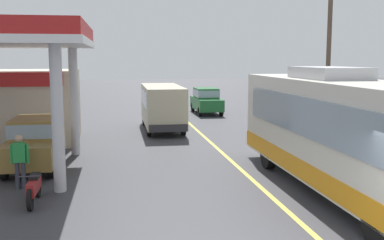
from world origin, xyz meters
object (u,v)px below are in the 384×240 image
Objects in this scene: car_at_pump at (35,140)px; pedestrian_near_pump at (20,158)px; motorcycle_parked_forecourt at (34,188)px; car_trailing_behind_bus at (206,99)px; coach_bus_main at (342,136)px; minibus_opposing_lane at (162,103)px; pedestrian_by_shop at (45,146)px.

car_at_pump reaches higher than pedestrian_near_pump.
pedestrian_near_pump reaches higher than motorcycle_parked_forecourt.
car_trailing_behind_bus is (8.61, 19.64, 0.57)m from motorcycle_parked_forecourt.
motorcycle_parked_forecourt is (-8.74, 0.43, -1.28)m from coach_bus_main.
coach_bus_main is 6.13× the size of motorcycle_parked_forecourt.
pedestrian_near_pump is (-9.41, 2.02, -0.79)m from coach_bus_main.
pedestrian_near_pump is (-5.42, -10.92, -0.54)m from minibus_opposing_lane.
car_at_pump is 2.53× the size of pedestrian_near_pump.
minibus_opposing_lane is 12.21m from pedestrian_near_pump.
car_at_pump is at bearing 98.68° from motorcycle_parked_forecourt.
car_at_pump is 1.00× the size of car_trailing_behind_bus.
pedestrian_by_shop is (-8.96, 3.93, -0.79)m from coach_bus_main.
coach_bus_main is 13.55m from minibus_opposing_lane.
motorcycle_parked_forecourt is 1.08× the size of pedestrian_by_shop.
car_at_pump and car_trailing_behind_bus have the same top height.
car_trailing_behind_bus is at bearing 66.33° from motorcycle_parked_forecourt.
coach_bus_main is at bearing -26.95° from car_at_pump.
pedestrian_near_pump is at bearing 167.88° from coach_bus_main.
pedestrian_by_shop is (0.45, 1.91, 0.00)m from pedestrian_near_pump.
coach_bus_main is 6.65× the size of pedestrian_by_shop.
car_trailing_behind_bus reaches higher than pedestrian_near_pump.
pedestrian_near_pump is at bearing -89.99° from car_at_pump.
car_trailing_behind_bus is (8.83, 16.14, 0.08)m from pedestrian_by_shop.
car_at_pump reaches higher than pedestrian_by_shop.
pedestrian_near_pump is at bearing -117.20° from car_trailing_behind_bus.
pedestrian_by_shop is at bearing 156.32° from coach_bus_main.
pedestrian_by_shop is at bearing 76.80° from pedestrian_near_pump.
coach_bus_main is 9.65m from pedestrian_near_pump.
coach_bus_main is 1.80× the size of minibus_opposing_lane.
pedestrian_near_pump is 1.96m from pedestrian_by_shop.
motorcycle_parked_forecourt is (-4.75, -12.52, -1.03)m from minibus_opposing_lane.
pedestrian_by_shop reaches higher than motorcycle_parked_forecourt.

